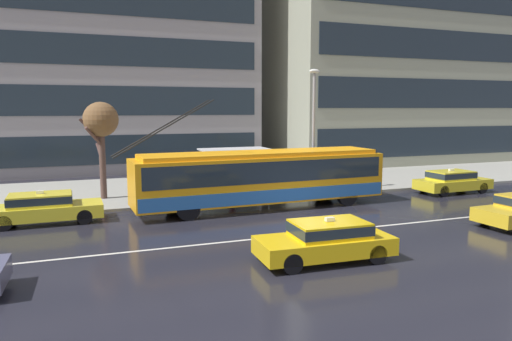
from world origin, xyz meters
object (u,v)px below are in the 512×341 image
Objects in this scene: taxi_queued_behind_bus at (44,207)px; street_lamp at (314,120)px; taxi_ahead_of_bus at (452,181)px; bus_shelter at (233,159)px; trolleybus at (262,177)px; pedestrian_at_shelter at (231,164)px; pedestrian_approaching_curb at (320,162)px; taxi_oncoming_near at (326,239)px; street_tree_bare at (101,122)px.

street_lamp reaches higher than taxi_queued_behind_bus.
taxi_ahead_of_bus is 12.45m from bus_shelter.
bus_shelter is at bearing 93.60° from trolleybus.
pedestrian_at_shelter is 0.28× the size of street_lamp.
pedestrian_at_shelter is at bearing 156.64° from street_lamp.
taxi_queued_behind_bus is 2.39× the size of pedestrian_at_shelter.
taxi_oncoming_near is at bearing -117.27° from pedestrian_approaching_curb.
taxi_ahead_of_bus is at bearing -26.24° from pedestrian_approaching_curb.
taxi_ahead_of_bus is 2.25× the size of pedestrian_approaching_curb.
taxi_oncoming_near is 12.49m from pedestrian_at_shelter.
taxi_oncoming_near is at bearing -147.00° from taxi_ahead_of_bus.
pedestrian_approaching_curb is 0.29× the size of street_lamp.
bus_shelter is 0.70m from pedestrian_at_shelter.
street_lamp is (4.03, 2.50, 2.60)m from trolleybus.
trolleybus is 3.50× the size of bus_shelter.
trolleybus is 2.86× the size of taxi_queued_behind_bus.
taxi_queued_behind_bus is 0.92× the size of street_tree_bare.
taxi_oncoming_near is at bearing -115.26° from street_lamp.
taxi_queued_behind_bus and taxi_oncoming_near have the same top height.
pedestrian_at_shelter is 0.99× the size of pedestrian_approaching_curb.
street_tree_bare is at bearing 174.32° from pedestrian_approaching_curb.
street_tree_bare is at bearing 173.26° from bus_shelter.
bus_shelter is (-11.82, 3.67, 1.31)m from taxi_ahead_of_bus.
taxi_ahead_of_bus is 14.98m from taxi_oncoming_near.
pedestrian_approaching_curb is (4.92, 3.33, 0.16)m from trolleybus.
taxi_queued_behind_bus is 5.95m from street_tree_bare.
pedestrian_approaching_curb is (5.90, 11.45, 0.97)m from taxi_oncoming_near.
trolleybus is 6.72× the size of pedestrian_approaching_curb.
pedestrian_at_shelter is at bearing -1.69° from street_tree_bare.
taxi_ahead_of_bus is at bearing 0.21° from trolleybus.
pedestrian_at_shelter is at bearing 92.14° from trolleybus.
taxi_ahead_of_bus is 0.87× the size of street_tree_bare.
pedestrian_approaching_curb is 12.23m from street_tree_bare.
taxi_queued_behind_bus is at bearing -157.19° from pedestrian_at_shelter.
taxi_ahead_of_bus is at bearing 33.00° from taxi_oncoming_near.
taxi_oncoming_near is 12.91m from pedestrian_approaching_curb.
trolleybus is 5.94m from pedestrian_approaching_curb.
trolleybus reaches higher than bus_shelter.
street_lamp is at bearing -23.36° from pedestrian_at_shelter.
pedestrian_at_shelter is 5.18m from pedestrian_approaching_curb.
pedestrian_approaching_curb reaches higher than taxi_ahead_of_bus.
bus_shelter reaches higher than pedestrian_at_shelter.
taxi_queued_behind_bus is at bearing 179.19° from taxi_ahead_of_bus.
bus_shelter reaches higher than pedestrian_approaching_curb.
pedestrian_at_shelter is (-0.16, 4.31, 0.14)m from trolleybus.
trolleybus is 3.75m from bus_shelter.
street_tree_bare reaches higher than pedestrian_approaching_curb.
taxi_queued_behind_bus is 10.05m from bus_shelter.
pedestrian_at_shelter reaches higher than taxi_ahead_of_bus.
pedestrian_approaching_curb is at bearing -4.27° from bus_shelter.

